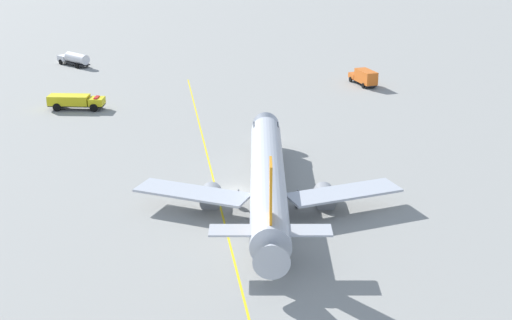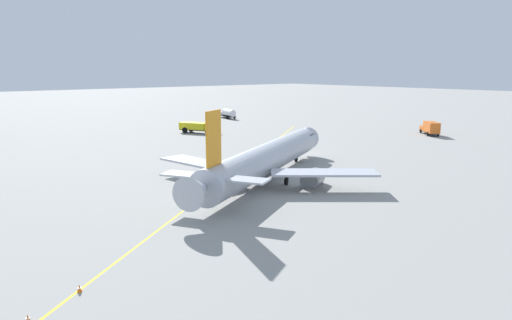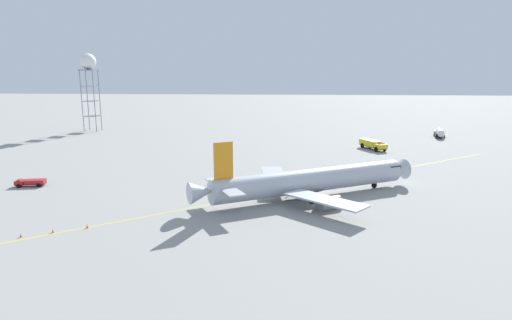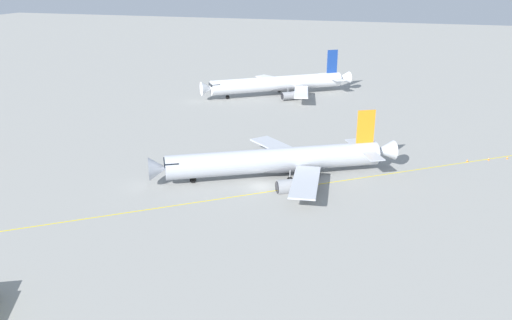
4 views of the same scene
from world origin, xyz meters
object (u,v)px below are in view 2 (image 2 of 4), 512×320
at_px(airliner_main, 266,161).
at_px(catering_truck_truck, 430,128).
at_px(safety_cone_near, 79,288).
at_px(fire_tender_truck, 198,127).
at_px(safety_cone_mid, 28,319).
at_px(fuel_tanker_truck, 227,113).

relative_size(airliner_main, catering_truck_truck, 5.31).
bearing_deg(safety_cone_near, fire_tender_truck, -38.88).
bearing_deg(airliner_main, safety_cone_mid, 179.63).
bearing_deg(safety_cone_mid, catering_truck_truck, -72.80).
bearing_deg(fire_tender_truck, airliner_main, -48.51).
bearing_deg(fire_tender_truck, fuel_tanker_truck, 106.22).
height_order(airliner_main, safety_cone_mid, airliner_main).
distance_m(fuel_tanker_truck, safety_cone_near, 118.77).
relative_size(airliner_main, fuel_tanker_truck, 4.42).
xyz_separation_m(fire_tender_truck, fuel_tanker_truck, (23.49, -26.30, 0.04)).
distance_m(airliner_main, safety_cone_mid, 41.20).
height_order(airliner_main, fuel_tanker_truck, airliner_main).
xyz_separation_m(airliner_main, safety_cone_near, (-17.30, 32.30, -2.52)).
relative_size(fuel_tanker_truck, safety_cone_mid, 16.41).
relative_size(airliner_main, safety_cone_mid, 72.52).
relative_size(airliner_main, fire_tender_truck, 4.09).
xyz_separation_m(airliner_main, safety_cone_mid, (-19.41, 36.25, -2.52)).
bearing_deg(airliner_main, fire_tender_truck, 38.50).
height_order(fire_tender_truck, fuel_tanker_truck, fuel_tanker_truck).
bearing_deg(safety_cone_near, safety_cone_mid, 118.17).
relative_size(fire_tender_truck, fuel_tanker_truck, 1.08).
distance_m(fuel_tanker_truck, safety_cone_mid, 122.99).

